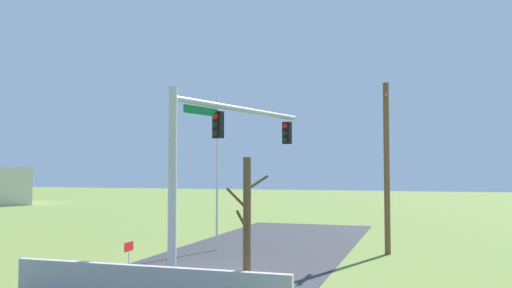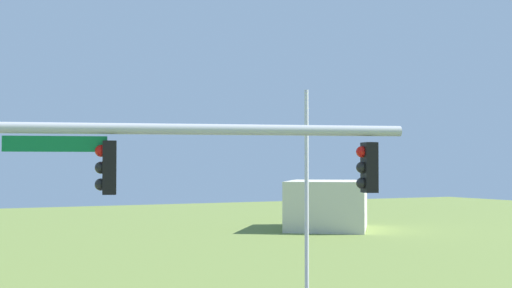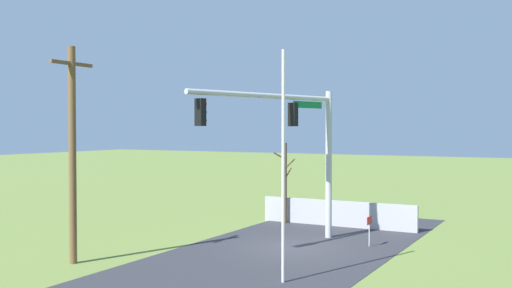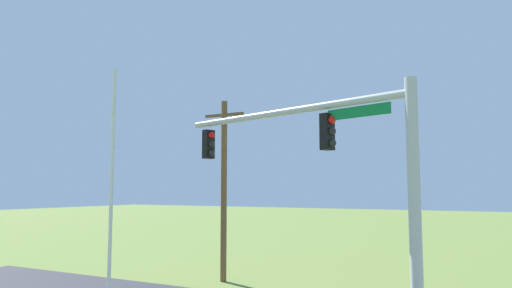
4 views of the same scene
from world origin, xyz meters
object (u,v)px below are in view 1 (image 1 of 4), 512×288
at_px(signal_mast, 216,147).
at_px(utility_pole, 387,164).
at_px(flagpole, 217,173).
at_px(open_sign, 129,251).
at_px(bare_tree, 247,236).

relative_size(signal_mast, utility_pole, 1.00).
bearing_deg(flagpole, signal_mast, 21.14).
height_order(signal_mast, utility_pole, utility_pole).
bearing_deg(open_sign, bare_tree, 56.42).
xyz_separation_m(flagpole, open_sign, (6.64, -0.65, -2.69)).
relative_size(flagpole, open_sign, 5.90).
bearing_deg(flagpole, utility_pole, 99.13).
distance_m(signal_mast, utility_pole, 8.74).
xyz_separation_m(bare_tree, open_sign, (-3.69, -5.56, -1.18)).
bearing_deg(open_sign, signal_mast, 111.40).
relative_size(utility_pole, bare_tree, 1.89).
bearing_deg(flagpole, bare_tree, 25.44).
height_order(utility_pole, bare_tree, utility_pole).
height_order(utility_pole, open_sign, utility_pole).
bearing_deg(signal_mast, bare_tree, 30.06).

